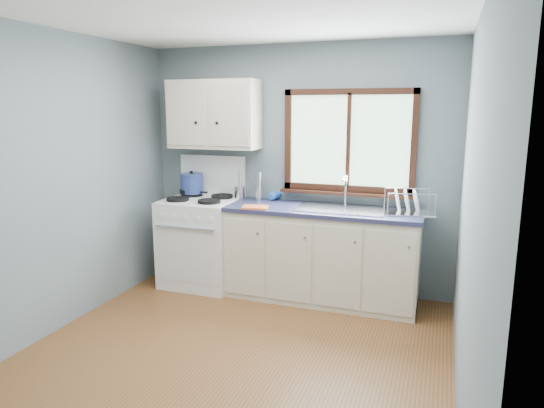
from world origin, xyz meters
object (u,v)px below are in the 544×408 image
(skillet, at_px, (190,191))
(stockpot, at_px, (192,183))
(sink, at_px, (341,216))
(base_cabinets, at_px, (321,259))
(gas_range, at_px, (202,239))
(utensil_crock, at_px, (240,192))
(dish_rack, at_px, (408,207))
(thermos, at_px, (259,186))

(skillet, distance_m, stockpot, 0.09)
(sink, xyz_separation_m, skillet, (-1.68, 0.11, 0.12))
(base_cabinets, relative_size, sink, 2.20)
(stockpot, bearing_deg, skillet, -151.33)
(gas_range, height_order, sink, gas_range)
(stockpot, distance_m, utensil_crock, 0.55)
(skillet, bearing_deg, dish_rack, 3.64)
(sink, bearing_deg, skillet, 176.22)
(base_cabinets, bearing_deg, thermos, 168.39)
(gas_range, xyz_separation_m, utensil_crock, (0.37, 0.19, 0.50))
(stockpot, bearing_deg, utensil_crock, 5.11)
(gas_range, distance_m, sink, 1.53)
(gas_range, height_order, stockpot, gas_range)
(gas_range, bearing_deg, utensil_crock, 27.04)
(skillet, relative_size, thermos, 1.12)
(gas_range, height_order, dish_rack, gas_range)
(gas_range, xyz_separation_m, base_cabinets, (1.31, 0.02, -0.08))
(sink, distance_m, thermos, 0.93)
(sink, bearing_deg, thermos, 170.65)
(utensil_crock, bearing_deg, stockpot, -174.89)
(sink, xyz_separation_m, dish_rack, (0.61, 0.04, 0.12))
(gas_range, distance_m, base_cabinets, 1.31)
(base_cabinets, distance_m, utensil_crock, 1.12)
(stockpot, xyz_separation_m, thermos, (0.76, 0.03, 0.00))
(skillet, bearing_deg, thermos, 8.19)
(base_cabinets, bearing_deg, dish_rack, 2.63)
(sink, bearing_deg, gas_range, -179.29)
(sink, relative_size, stockpot, 3.05)
(base_cabinets, relative_size, dish_rack, 3.77)
(stockpot, height_order, thermos, thermos)
(utensil_crock, xyz_separation_m, dish_rack, (1.73, -0.13, -0.01))
(base_cabinets, bearing_deg, stockpot, 175.38)
(dish_rack, bearing_deg, base_cabinets, 170.50)
(base_cabinets, height_order, thermos, thermos)
(base_cabinets, bearing_deg, utensil_crock, 169.82)
(base_cabinets, distance_m, thermos, 0.99)
(skillet, height_order, stockpot, stockpot)
(gas_range, distance_m, dish_rack, 2.15)
(skillet, distance_m, thermos, 0.79)
(sink, relative_size, thermos, 2.77)
(gas_range, bearing_deg, dish_rack, 1.50)
(skillet, relative_size, stockpot, 1.24)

